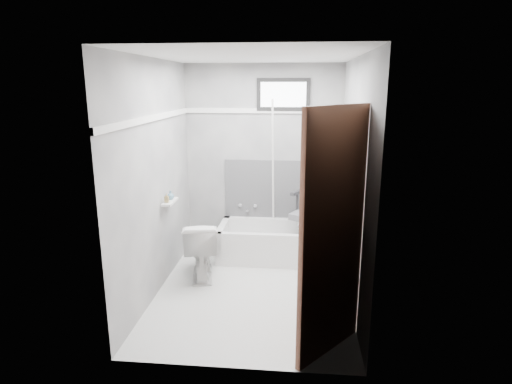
# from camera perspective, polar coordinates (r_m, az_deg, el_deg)

# --- Properties ---
(floor) EXTENTS (2.60, 2.60, 0.00)m
(floor) POSITION_cam_1_polar(r_m,az_deg,el_deg) (4.69, -0.43, -12.99)
(floor) COLOR white
(floor) RESTS_ON ground
(ceiling) EXTENTS (2.60, 2.60, 0.00)m
(ceiling) POSITION_cam_1_polar(r_m,az_deg,el_deg) (4.19, -0.49, 17.70)
(ceiling) COLOR silver
(ceiling) RESTS_ON floor
(wall_back) EXTENTS (2.00, 0.02, 2.40)m
(wall_back) POSITION_cam_1_polar(r_m,az_deg,el_deg) (5.55, 0.95, 4.38)
(wall_back) COLOR slate
(wall_back) RESTS_ON floor
(wall_front) EXTENTS (2.00, 0.02, 2.40)m
(wall_front) POSITION_cam_1_polar(r_m,az_deg,el_deg) (3.04, -3.03, -3.90)
(wall_front) COLOR slate
(wall_front) RESTS_ON floor
(wall_left) EXTENTS (0.02, 2.60, 2.40)m
(wall_left) POSITION_cam_1_polar(r_m,az_deg,el_deg) (4.50, -13.24, 1.69)
(wall_left) COLOR slate
(wall_left) RESTS_ON floor
(wall_right) EXTENTS (0.02, 2.60, 2.40)m
(wall_right) POSITION_cam_1_polar(r_m,az_deg,el_deg) (4.30, 12.93, 1.14)
(wall_right) COLOR slate
(wall_right) RESTS_ON floor
(bathtub) EXTENTS (1.50, 0.70, 0.42)m
(bathtub) POSITION_cam_1_polar(r_m,az_deg,el_deg) (5.44, 3.02, -6.66)
(bathtub) COLOR white
(bathtub) RESTS_ON floor
(office_chair) EXTENTS (0.81, 0.81, 1.03)m
(office_chair) POSITION_cam_1_polar(r_m,az_deg,el_deg) (5.36, 7.95, -2.31)
(office_chair) COLOR #5B5B5F
(office_chair) RESTS_ON bathtub
(toilet) EXTENTS (0.50, 0.73, 0.66)m
(toilet) POSITION_cam_1_polar(r_m,az_deg,el_deg) (4.93, -7.31, -7.53)
(toilet) COLOR white
(toilet) RESTS_ON floor
(door) EXTENTS (0.78, 0.78, 2.00)m
(door) POSITION_cam_1_polar(r_m,az_deg,el_deg) (3.14, 15.23, -7.67)
(door) COLOR brown
(door) RESTS_ON floor
(window) EXTENTS (0.66, 0.04, 0.40)m
(window) POSITION_cam_1_polar(r_m,az_deg,el_deg) (5.45, 3.67, 12.84)
(window) COLOR black
(window) RESTS_ON wall_back
(backerboard) EXTENTS (1.50, 0.02, 0.78)m
(backerboard) POSITION_cam_1_polar(r_m,az_deg,el_deg) (5.61, 3.47, 0.29)
(backerboard) COLOR #4C4C4F
(backerboard) RESTS_ON wall_back
(trim_back) EXTENTS (2.00, 0.02, 0.06)m
(trim_back) POSITION_cam_1_polar(r_m,az_deg,el_deg) (5.47, 0.97, 10.78)
(trim_back) COLOR white
(trim_back) RESTS_ON wall_back
(trim_left) EXTENTS (0.02, 2.60, 0.06)m
(trim_left) POSITION_cam_1_polar(r_m,az_deg,el_deg) (4.40, -13.53, 9.59)
(trim_left) COLOR white
(trim_left) RESTS_ON wall_left
(pole) EXTENTS (0.02, 0.57, 1.88)m
(pole) POSITION_cam_1_polar(r_m,az_deg,el_deg) (5.34, 2.29, 2.33)
(pole) COLOR white
(pole) RESTS_ON bathtub
(shelf) EXTENTS (0.10, 0.32, 0.02)m
(shelf) POSITION_cam_1_polar(r_m,az_deg,el_deg) (4.75, -11.39, -1.28)
(shelf) COLOR silver
(shelf) RESTS_ON wall_left
(soap_bottle_a) EXTENTS (0.05, 0.05, 0.09)m
(soap_bottle_a) POSITION_cam_1_polar(r_m,az_deg,el_deg) (4.66, -11.83, -0.76)
(soap_bottle_a) COLOR olive
(soap_bottle_a) RESTS_ON shelf
(soap_bottle_b) EXTENTS (0.10, 0.10, 0.10)m
(soap_bottle_b) POSITION_cam_1_polar(r_m,az_deg,el_deg) (4.79, -11.34, -0.40)
(soap_bottle_b) COLOR teal
(soap_bottle_b) RESTS_ON shelf
(faucet) EXTENTS (0.26, 0.10, 0.16)m
(faucet) POSITION_cam_1_polar(r_m,az_deg,el_deg) (5.69, -1.11, -2.10)
(faucet) COLOR silver
(faucet) RESTS_ON wall_back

